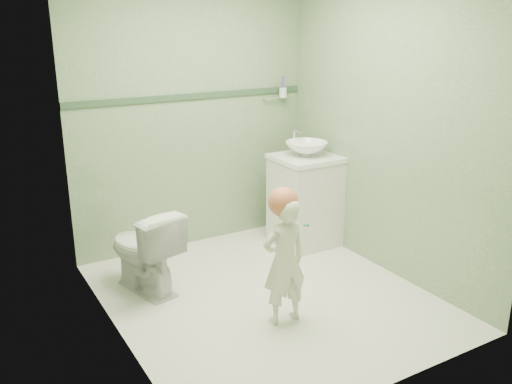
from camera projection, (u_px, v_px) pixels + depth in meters
ground at (266, 296)px, 4.12m from camera, size 2.50×2.50×0.00m
room_shell at (267, 139)px, 3.76m from camera, size 2.50×2.54×2.40m
trim_stripe at (192, 96)px, 4.73m from camera, size 2.20×0.02×0.05m
vanity at (305, 202)px, 4.99m from camera, size 0.52×0.50×0.80m
counter at (306, 158)px, 4.86m from camera, size 0.54×0.52×0.04m
basin at (306, 149)px, 4.84m from camera, size 0.37×0.37×0.13m
faucet at (295, 136)px, 4.96m from camera, size 0.03×0.13×0.18m
cup_holder at (282, 92)px, 5.13m from camera, size 0.26×0.07×0.21m
toilet at (143, 250)px, 4.13m from camera, size 0.52×0.72×0.66m
toddler at (284, 261)px, 3.66m from camera, size 0.33×0.22×0.89m
hair_cap at (283, 202)px, 3.56m from camera, size 0.20×0.20×0.20m
teal_toothbrush at (305, 225)px, 3.50m from camera, size 0.11×0.13×0.08m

